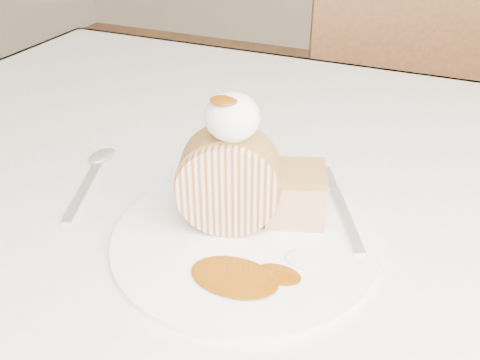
% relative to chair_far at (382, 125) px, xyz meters
% --- Properties ---
extents(table, '(1.40, 0.90, 0.75)m').
position_rel_chair_far_xyz_m(table, '(0.01, -0.73, 0.16)').
color(table, white).
rests_on(table, ground).
extents(chair_far, '(0.54, 0.54, 0.88)m').
position_rel_chair_far_xyz_m(chair_far, '(0.00, 0.00, 0.00)').
color(chair_far, brown).
rests_on(chair_far, ground).
extents(plate, '(0.36, 0.36, 0.01)m').
position_rel_chair_far_xyz_m(plate, '(-0.01, -0.88, 0.25)').
color(plate, white).
rests_on(plate, table).
extents(roulade_slice, '(0.12, 0.09, 0.10)m').
position_rel_chair_far_xyz_m(roulade_slice, '(-0.04, -0.87, 0.31)').
color(roulade_slice, beige).
rests_on(roulade_slice, plate).
extents(cake_chunk, '(0.08, 0.07, 0.05)m').
position_rel_chair_far_xyz_m(cake_chunk, '(0.02, -0.83, 0.28)').
color(cake_chunk, '#AC7A41').
rests_on(cake_chunk, plate).
extents(whipped_cream, '(0.05, 0.05, 0.05)m').
position_rel_chair_far_xyz_m(whipped_cream, '(-0.03, -0.87, 0.38)').
color(whipped_cream, white).
rests_on(whipped_cream, roulade_slice).
extents(caramel_drizzle, '(0.03, 0.02, 0.01)m').
position_rel_chair_far_xyz_m(caramel_drizzle, '(-0.03, -0.88, 0.41)').
color(caramel_drizzle, '#703804').
rests_on(caramel_drizzle, whipped_cream).
extents(caramel_pool, '(0.10, 0.08, 0.00)m').
position_rel_chair_far_xyz_m(caramel_pool, '(0.00, -0.95, 0.26)').
color(caramel_pool, '#703804').
rests_on(caramel_pool, plate).
extents(fork, '(0.09, 0.16, 0.00)m').
position_rel_chair_far_xyz_m(fork, '(0.08, -0.81, 0.26)').
color(fork, silver).
rests_on(fork, plate).
extents(spoon, '(0.08, 0.16, 0.00)m').
position_rel_chair_far_xyz_m(spoon, '(-0.23, -0.87, 0.25)').
color(spoon, silver).
rests_on(spoon, table).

